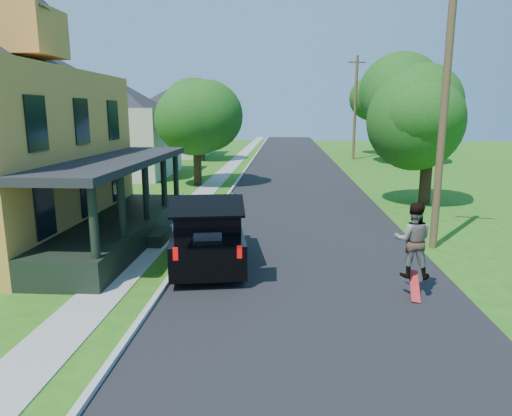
# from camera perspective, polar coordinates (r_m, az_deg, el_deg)

# --- Properties ---
(ground) EXTENTS (140.00, 140.00, 0.00)m
(ground) POSITION_cam_1_polar(r_m,az_deg,el_deg) (11.04, 7.62, -13.51)
(ground) COLOR #236313
(ground) RESTS_ON ground
(street) EXTENTS (8.00, 120.00, 0.02)m
(street) POSITION_cam_1_polar(r_m,az_deg,el_deg) (30.33, 5.09, 2.87)
(street) COLOR black
(street) RESTS_ON ground
(curb) EXTENTS (0.15, 120.00, 0.12)m
(curb) POSITION_cam_1_polar(r_m,az_deg,el_deg) (30.50, -2.55, 2.95)
(curb) COLOR #A8A8A3
(curb) RESTS_ON ground
(sidewalk) EXTENTS (1.30, 120.00, 0.03)m
(sidewalk) POSITION_cam_1_polar(r_m,az_deg,el_deg) (30.70, -5.43, 2.97)
(sidewalk) COLOR gray
(sidewalk) RESTS_ON ground
(front_walk) EXTENTS (6.50, 1.20, 0.03)m
(front_walk) POSITION_cam_1_polar(r_m,az_deg,el_deg) (18.78, -24.19, -3.75)
(front_walk) COLOR gray
(front_walk) RESTS_ON ground
(neighbor_house_mid) EXTENTS (12.78, 12.78, 8.30)m
(neighbor_house_mid) POSITION_cam_1_polar(r_m,az_deg,el_deg) (36.26, -17.18, 10.51)
(neighbor_house_mid) COLOR beige
(neighbor_house_mid) RESTS_ON ground
(neighbor_house_far) EXTENTS (12.78, 12.78, 8.30)m
(neighbor_house_far) POSITION_cam_1_polar(r_m,az_deg,el_deg) (51.55, -10.85, 11.06)
(neighbor_house_far) COLOR beige
(neighbor_house_far) RESTS_ON ground
(black_suv) EXTENTS (2.88, 5.71, 2.54)m
(black_suv) POSITION_cam_1_polar(r_m,az_deg,el_deg) (14.55, -6.01, -3.10)
(black_suv) COLOR black
(black_suv) RESTS_ON ground
(skateboarder) EXTENTS (1.07, 0.91, 1.95)m
(skateboarder) POSITION_cam_1_polar(r_m,az_deg,el_deg) (12.34, 19.02, -3.82)
(skateboarder) COLOR black
(skateboarder) RESTS_ON ground
(skateboard) EXTENTS (0.29, 0.71, 0.68)m
(skateboard) POSITION_cam_1_polar(r_m,az_deg,el_deg) (12.53, 19.19, -9.31)
(skateboard) COLOR #A9110E
(skateboard) RESTS_ON ground
(tree_left_mid) EXTENTS (5.89, 6.08, 7.61)m
(tree_left_mid) POSITION_cam_1_polar(r_m,az_deg,el_deg) (30.15, -7.54, 12.35)
(tree_left_mid) COLOR black
(tree_left_mid) RESTS_ON ground
(tree_left_far) EXTENTS (6.11, 6.15, 8.51)m
(tree_left_far) POSITION_cam_1_polar(r_m,az_deg,el_deg) (45.69, -6.91, 12.84)
(tree_left_far) COLOR black
(tree_left_far) RESTS_ON ground
(tree_right_near) EXTENTS (5.28, 4.96, 7.44)m
(tree_right_near) POSITION_cam_1_polar(r_m,az_deg,el_deg) (25.16, 20.91, 11.53)
(tree_right_near) COLOR black
(tree_right_near) RESTS_ON ground
(tree_right_mid) EXTENTS (9.21, 9.02, 10.44)m
(tree_right_mid) POSITION_cam_1_polar(r_m,az_deg,el_deg) (44.38, 17.64, 13.69)
(tree_right_mid) COLOR black
(tree_right_mid) RESTS_ON ground
(tree_right_far) EXTENTS (7.80, 7.50, 9.42)m
(tree_right_far) POSITION_cam_1_polar(r_m,az_deg,el_deg) (53.75, 15.49, 13.06)
(tree_right_far) COLOR black
(tree_right_far) RESTS_ON ground
(utility_pole_near) EXTENTS (1.55, 0.54, 9.93)m
(utility_pole_near) POSITION_cam_1_polar(r_m,az_deg,el_deg) (16.82, 22.53, 12.32)
(utility_pole_near) COLOR brown
(utility_pole_near) RESTS_ON ground
(utility_pole_far) EXTENTS (1.74, 0.51, 10.23)m
(utility_pole_far) POSITION_cam_1_polar(r_m,az_deg,el_deg) (48.06, 12.30, 12.25)
(utility_pole_far) COLOR brown
(utility_pole_far) RESTS_ON ground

